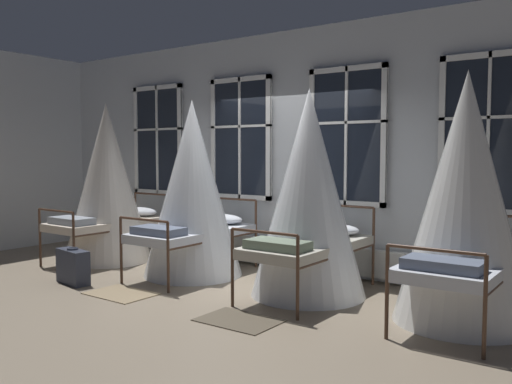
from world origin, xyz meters
The scene contains 10 objects.
ground centered at (0.00, 0.00, 0.00)m, with size 17.50×17.50×0.00m, color gray.
back_wall_with_windows centered at (0.00, 1.24, 1.71)m, with size 9.75×0.10×3.41m, color silver.
window_bank centered at (0.00, 1.13, 1.15)m, with size 6.45×0.10×2.75m.
cot_first centered at (-2.67, 0.06, 1.19)m, with size 1.36×1.87×2.45m.
cot_second centered at (-0.90, 0.07, 1.17)m, with size 1.36×1.87×2.40m.
cot_third centered at (0.94, 0.07, 1.18)m, with size 1.36×1.86×2.43m.
cot_fourth centered at (2.71, 0.07, 1.21)m, with size 1.36×1.86×2.48m.
rug_second centered at (-0.89, -1.21, 0.01)m, with size 0.80×0.56×0.01m, color #8E7A5B.
rug_third centered at (0.89, -1.21, 0.01)m, with size 0.80×0.56×0.01m, color brown.
suitcase_dark centered at (-1.80, -1.22, 0.22)m, with size 0.59×0.30×0.47m.
Camera 1 is at (4.16, -5.45, 1.68)m, focal length 38.28 mm.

